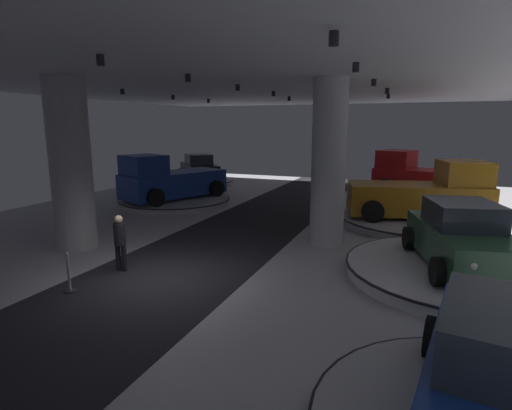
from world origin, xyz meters
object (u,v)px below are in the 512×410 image
at_px(display_car_deep_left, 199,168).
at_px(visitor_walking_near, 120,240).
at_px(display_platform_far_left, 175,200).
at_px(display_platform_mid_right, 459,272).
at_px(display_platform_deep_left, 200,182).
at_px(display_car_near_right, 512,382).
at_px(pickup_truck_far_right, 425,194).
at_px(display_platform_deep_right, 426,198).
at_px(display_platform_far_right, 415,221).
at_px(pickup_truck_far_left, 169,181).
at_px(pickup_truck_deep_right, 421,177).
at_px(display_car_mid_right, 462,238).
at_px(column_left, 71,165).
at_px(column_right, 329,164).

height_order(display_car_deep_left, visitor_walking_near, display_car_deep_left).
distance_m(display_platform_far_left, display_platform_mid_right, 14.18).
distance_m(display_platform_deep_left, display_platform_mid_right, 19.31).
xyz_separation_m(display_car_near_right, visitor_walking_near, (-8.68, 3.56, -0.16)).
distance_m(pickup_truck_far_right, display_platform_deep_right, 5.77).
bearing_deg(display_platform_far_left, display_car_deep_left, 108.43).
relative_size(display_platform_far_left, pickup_truck_far_right, 1.00).
height_order(display_platform_far_right, display_platform_mid_right, display_platform_mid_right).
relative_size(pickup_truck_far_right, display_platform_deep_right, 1.00).
height_order(pickup_truck_far_left, pickup_truck_deep_right, pickup_truck_deep_right).
bearing_deg(pickup_truck_far_right, pickup_truck_far_left, -179.64).
relative_size(display_car_mid_right, pickup_truck_deep_right, 0.79).
bearing_deg(column_left, display_car_near_right, -22.53).
bearing_deg(pickup_truck_far_right, column_right, -127.62).
xyz_separation_m(display_platform_far_left, display_car_deep_left, (-2.07, 6.23, 0.97)).
bearing_deg(display_platform_far_right, column_left, -144.25).
relative_size(column_left, display_car_near_right, 1.25).
distance_m(column_left, display_car_near_right, 12.58).
xyz_separation_m(display_platform_deep_left, display_car_deep_left, (-0.02, 0.02, 0.93)).
height_order(display_car_deep_left, display_car_mid_right, display_car_deep_left).
relative_size(display_platform_deep_left, display_car_deep_left, 1.05).
xyz_separation_m(pickup_truck_far_left, display_platform_deep_left, (-1.93, 6.50, -1.02)).
height_order(display_platform_deep_left, display_platform_mid_right, display_platform_deep_left).
distance_m(display_platform_far_right, display_car_near_right, 12.32).
bearing_deg(pickup_truck_deep_right, display_car_near_right, -86.92).
relative_size(pickup_truck_far_left, display_platform_deep_right, 1.00).
xyz_separation_m(display_car_near_right, pickup_truck_deep_right, (-0.97, 18.08, 0.21)).
distance_m(pickup_truck_far_right, display_platform_mid_right, 6.10).
xyz_separation_m(column_left, pickup_truck_far_right, (10.68, 7.54, -1.48)).
bearing_deg(display_car_mid_right, display_platform_deep_right, 93.33).
height_order(column_right, display_platform_deep_left, column_right).
bearing_deg(pickup_truck_far_left, pickup_truck_deep_right, 26.14).
bearing_deg(display_platform_mid_right, column_right, 154.08).
distance_m(column_right, display_platform_mid_right, 5.08).
bearing_deg(pickup_truck_far_left, display_car_mid_right, -24.40).
distance_m(column_right, display_car_near_right, 9.33).
relative_size(column_right, visitor_walking_near, 3.46).
bearing_deg(display_platform_far_right, pickup_truck_deep_right, 88.28).
height_order(display_car_deep_left, pickup_truck_deep_right, pickup_truck_deep_right).
relative_size(column_right, display_car_near_right, 1.25).
distance_m(display_platform_far_right, display_platform_deep_right, 5.77).
bearing_deg(pickup_truck_far_right, display_platform_deep_left, 155.30).
xyz_separation_m(display_platform_far_right, display_platform_deep_left, (-13.66, 6.50, 0.02)).
xyz_separation_m(pickup_truck_far_right, display_platform_deep_right, (0.17, 5.67, -1.08)).
relative_size(display_platform_deep_left, display_car_near_right, 1.03).
bearing_deg(column_right, display_platform_deep_right, 71.35).
xyz_separation_m(pickup_truck_far_right, display_car_mid_right, (0.84, -5.92, -0.15)).
bearing_deg(display_platform_deep_left, pickup_truck_far_right, -24.70).
xyz_separation_m(pickup_truck_far_right, pickup_truck_deep_right, (-0.14, 5.77, 0.01)).
bearing_deg(display_car_near_right, display_car_deep_left, 128.32).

